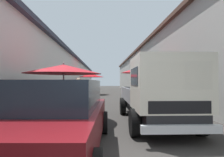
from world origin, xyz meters
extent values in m
plane|color=#33302D|center=(13.50, 0.00, 0.00)|extent=(90.00, 90.00, 0.00)
cube|color=silver|center=(15.75, 7.04, 1.99)|extent=(49.50, 7.00, 3.98)
cube|color=#383D4C|center=(15.75, 7.04, 4.10)|extent=(49.80, 7.50, 0.24)
cube|color=gray|center=(15.75, -7.04, 2.51)|extent=(49.50, 7.00, 5.03)
cube|color=#4C3328|center=(15.75, -7.04, 5.15)|extent=(49.80, 7.50, 0.24)
cylinder|color=#9E9EA3|center=(17.77, 1.85, 1.15)|extent=(0.06, 0.06, 2.30)
cone|color=red|center=(17.77, 1.85, 2.12)|extent=(2.86, 2.86, 0.35)
sphere|color=#9E9EA3|center=(17.77, 1.85, 2.34)|extent=(0.07, 0.07, 0.07)
cube|color=olive|center=(17.97, 1.97, 0.37)|extent=(0.96, 0.70, 0.75)
sphere|color=orange|center=(18.10, 1.89, 0.79)|extent=(0.09, 0.09, 0.09)
sphere|color=orange|center=(17.87, 2.18, 0.79)|extent=(0.09, 0.09, 0.09)
sphere|color=orange|center=(18.13, 1.76, 0.79)|extent=(0.09, 0.09, 0.09)
sphere|color=orange|center=(18.16, 1.73, 0.79)|extent=(0.09, 0.09, 0.09)
cylinder|color=#9E9EA3|center=(8.95, -1.69, 1.16)|extent=(0.06, 0.06, 2.31)
cone|color=red|center=(8.95, -1.69, 2.14)|extent=(2.18, 2.18, 0.35)
sphere|color=#9E9EA3|center=(8.95, -1.69, 2.35)|extent=(0.07, 0.07, 0.07)
cube|color=olive|center=(9.03, -1.47, 0.40)|extent=(0.91, 0.60, 0.80)
sphere|color=orange|center=(8.90, -1.65, 0.84)|extent=(0.09, 0.09, 0.09)
sphere|color=orange|center=(9.12, -1.27, 0.84)|extent=(0.09, 0.09, 0.09)
sphere|color=orange|center=(9.32, -1.42, 0.84)|extent=(0.09, 0.09, 0.09)
cylinder|color=#9E9EA3|center=(4.76, 1.90, 1.02)|extent=(0.06, 0.06, 2.04)
cone|color=red|center=(4.76, 1.90, 1.87)|extent=(2.73, 2.73, 0.34)
sphere|color=#9E9EA3|center=(4.76, 1.90, 2.08)|extent=(0.07, 0.07, 0.07)
cube|color=brown|center=(4.55, 1.77, 0.40)|extent=(0.80, 0.61, 0.80)
sphere|color=orange|center=(4.31, 1.87, 0.85)|extent=(0.09, 0.09, 0.09)
sphere|color=orange|center=(4.53, 1.91, 0.85)|extent=(0.09, 0.09, 0.09)
sphere|color=orange|center=(4.64, 1.96, 0.85)|extent=(0.09, 0.09, 0.09)
cube|color=#600F14|center=(1.98, 1.38, 0.57)|extent=(3.98, 1.91, 0.64)
cube|color=#19232D|center=(2.13, 1.37, 1.17)|extent=(2.41, 1.63, 0.56)
cylinder|color=black|center=(3.26, 0.46, 0.30)|extent=(0.61, 0.23, 0.60)
cylinder|color=black|center=(3.34, 2.18, 0.30)|extent=(0.61, 0.23, 0.60)
cube|color=black|center=(4.58, -1.24, 0.50)|extent=(4.82, 1.54, 0.36)
cube|color=beige|center=(2.95, -1.21, 1.38)|extent=(1.56, 1.77, 1.40)
cube|color=#19232D|center=(2.21, -1.20, 1.55)|extent=(0.08, 1.47, 0.63)
cube|color=#19232D|center=(2.95, -1.21, 1.55)|extent=(1.07, 1.79, 0.45)
cube|color=black|center=(2.20, -1.20, 0.86)|extent=(0.08, 1.40, 0.28)
cube|color=silver|center=(2.12, -1.20, 0.40)|extent=(0.15, 1.75, 0.18)
cube|color=gray|center=(5.38, -2.07, 0.93)|extent=(3.16, 0.11, 0.50)
cube|color=gray|center=(5.41, -0.42, 0.93)|extent=(3.16, 0.11, 0.50)
cube|color=gray|center=(6.95, -1.27, 0.93)|extent=(0.08, 1.65, 0.50)
cylinder|color=black|center=(2.93, -2.09, 0.36)|extent=(0.72, 0.23, 0.72)
cylinder|color=black|center=(2.96, -0.34, 0.36)|extent=(0.72, 0.23, 0.72)
cylinder|color=black|center=(6.00, -2.13, 0.36)|extent=(0.72, 0.23, 0.72)
cylinder|color=black|center=(6.03, -0.38, 0.36)|extent=(0.72, 0.23, 0.72)
cylinder|color=#232328|center=(7.07, 1.78, 0.40)|extent=(0.14, 0.14, 0.80)
cylinder|color=#232328|center=(7.09, 1.62, 0.40)|extent=(0.14, 0.14, 0.80)
cube|color=#4C8C59|center=(7.08, 1.70, 1.09)|extent=(0.23, 0.48, 0.60)
sphere|color=tan|center=(7.08, 1.70, 1.50)|extent=(0.22, 0.22, 0.22)
cylinder|color=#4C8C59|center=(7.06, 1.98, 1.12)|extent=(0.08, 0.08, 0.54)
cylinder|color=#4C8C59|center=(7.10, 1.42, 1.12)|extent=(0.08, 0.08, 0.54)
cylinder|color=black|center=(13.29, -2.85, 0.22)|extent=(0.45, 0.21, 0.44)
cylinder|color=black|center=(12.09, -2.49, 0.22)|extent=(0.45, 0.23, 0.44)
cube|color=black|center=(12.64, -2.66, 0.27)|extent=(0.94, 0.53, 0.08)
ellipsoid|color=black|center=(12.35, -2.57, 0.64)|extent=(0.61, 0.41, 0.20)
cube|color=black|center=(13.24, -2.84, 0.67)|extent=(0.23, 0.35, 0.56)
cylinder|color=silver|center=(13.17, -2.81, 0.77)|extent=(0.28, 0.14, 0.68)
cylinder|color=black|center=(13.10, -2.79, 1.12)|extent=(0.54, 0.19, 0.04)
cylinder|color=#1E8C3F|center=(7.98, 1.41, 0.42)|extent=(0.30, 0.30, 0.03)
cylinder|color=#1E8C3F|center=(8.09, 1.41, 0.21)|extent=(0.04, 0.04, 0.42)
cylinder|color=#1E8C3F|center=(7.98, 1.53, 0.21)|extent=(0.04, 0.04, 0.42)
cylinder|color=#1E8C3F|center=(7.87, 1.41, 0.21)|extent=(0.04, 0.04, 0.42)
cylinder|color=#1E8C3F|center=(7.98, 1.30, 0.21)|extent=(0.04, 0.04, 0.42)
camera|label=1|loc=(-1.53, 0.47, 1.42)|focal=27.73mm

